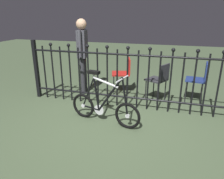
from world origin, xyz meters
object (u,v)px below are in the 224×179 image
Objects in this scene: bicycle at (104,106)px; person_visitor at (82,50)px; chair_red at (124,71)px; chair_navy at (199,78)px; chair_charcoal at (159,78)px.

bicycle is 1.71m from person_visitor.
chair_red is 1.05m from person_visitor.
chair_red is at bearing 17.56° from person_visitor.
chair_red is 0.96× the size of chair_navy.
person_visitor is (-1.70, 0.05, 0.49)m from chair_charcoal.
chair_charcoal is 0.97× the size of chair_navy.
chair_charcoal is (0.79, 1.22, 0.20)m from bicycle.
bicycle is 1.59× the size of chair_red.
chair_red is 1.00× the size of chair_charcoal.
chair_navy is at bearing 42.40° from bicycle.
person_visitor reaches higher than chair_charcoal.
bicycle is 1.53× the size of chair_navy.
chair_navy is at bearing -3.66° from chair_red.
person_visitor is (-0.91, 1.27, 0.69)m from bicycle.
chair_navy is (1.61, -0.10, 0.02)m from chair_red.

